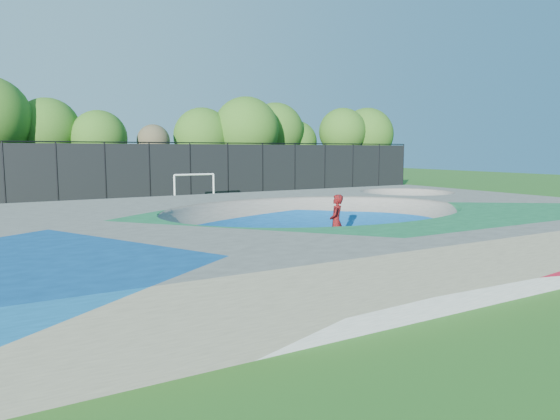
{
  "coord_description": "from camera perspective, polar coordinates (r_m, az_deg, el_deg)",
  "views": [
    {
      "loc": [
        -9.58,
        -14.05,
        3.47
      ],
      "look_at": [
        0.23,
        3.0,
        1.1
      ],
      "focal_mm": 32.0,
      "sensor_mm": 36.0,
      "label": 1
    }
  ],
  "objects": [
    {
      "name": "soccer_goal",
      "position": [
        33.95,
        -9.76,
        3.13
      ],
      "size": [
        2.88,
        0.12,
        1.9
      ],
      "color": "white",
      "rests_on": "ground"
    },
    {
      "name": "fence",
      "position": [
        36.36,
        -14.67,
        4.49
      ],
      "size": [
        48.09,
        0.09,
        4.04
      ],
      "color": "black",
      "rests_on": "ground"
    },
    {
      "name": "treeline",
      "position": [
        41.11,
        -17.78,
        8.67
      ],
      "size": [
        52.65,
        7.35,
        8.55
      ],
      "color": "#482E24",
      "rests_on": "ground"
    },
    {
      "name": "ground",
      "position": [
        17.35,
        4.29,
        -4.69
      ],
      "size": [
        120.0,
        120.0,
        0.0
      ],
      "primitive_type": "plane",
      "color": "#245B19",
      "rests_on": "ground"
    },
    {
      "name": "skateboard",
      "position": [
        17.78,
        6.41,
        -4.35
      ],
      "size": [
        0.76,
        0.63,
        0.05
      ],
      "primitive_type": "cube",
      "rotation": [
        0.0,
        0.0,
        0.61
      ],
      "color": "black",
      "rests_on": "ground"
    },
    {
      "name": "skate_deck",
      "position": [
        17.22,
        4.31,
        -2.24
      ],
      "size": [
        22.0,
        14.0,
        1.5
      ],
      "primitive_type": "cube",
      "color": "gray",
      "rests_on": "ground"
    },
    {
      "name": "skater",
      "position": [
        17.62,
        6.45,
        -1.35
      ],
      "size": [
        0.82,
        0.82,
        1.93
      ],
      "primitive_type": "imported",
      "rotation": [
        0.0,
        0.0,
        3.93
      ],
      "color": "red",
      "rests_on": "ground"
    }
  ]
}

